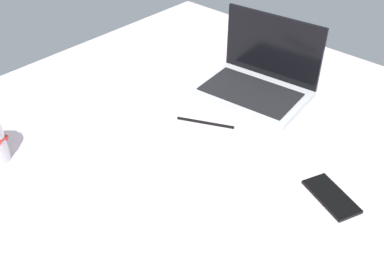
% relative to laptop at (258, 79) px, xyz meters
% --- Properties ---
extents(bed_mattress, '(1.80, 1.40, 0.18)m').
position_rel_laptop_xyz_m(bed_mattress, '(0.20, -0.26, -0.13)').
color(bed_mattress, silver).
rests_on(bed_mattress, ground).
extents(laptop, '(0.35, 0.26, 0.23)m').
position_rel_laptop_xyz_m(laptop, '(0.00, 0.00, 0.00)').
color(laptop, '#B7BABC').
rests_on(laptop, bed_mattress).
extents(cell_phone, '(0.16, 0.12, 0.01)m').
position_rel_laptop_xyz_m(cell_phone, '(0.41, -0.27, -0.04)').
color(cell_phone, black).
rests_on(cell_phone, bed_mattress).
extents(charger_cable, '(0.16, 0.08, 0.01)m').
position_rel_laptop_xyz_m(charger_cable, '(-0.01, -0.24, -0.04)').
color(charger_cable, black).
rests_on(charger_cable, bed_mattress).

